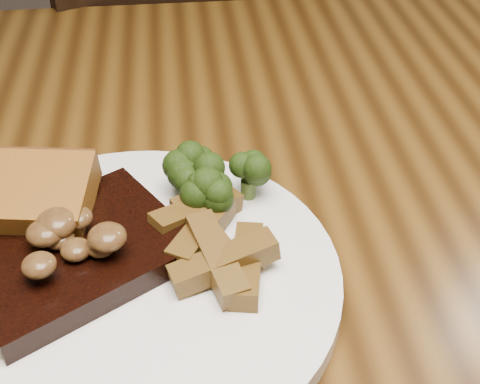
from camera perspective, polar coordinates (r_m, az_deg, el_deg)
The scene contains 9 objects.
dining_table at distance 0.60m, azimuth 1.36°, elevation -9.16°, with size 1.60×0.90×0.75m.
chair_far at distance 1.20m, azimuth -5.40°, elevation 8.91°, with size 0.58×0.58×0.93m.
plate at distance 0.48m, azimuth -9.52°, elevation -7.67°, with size 0.30×0.30×0.01m, color white.
steak at distance 0.49m, azimuth -14.03°, elevation -5.25°, with size 0.15×0.11×0.02m, color black.
steak_bone at distance 0.45m, azimuth -14.52°, elevation -9.94°, with size 0.13×0.01×0.02m, color beige.
mushroom_pile at distance 0.47m, azimuth -15.27°, elevation -3.19°, with size 0.08×0.08×0.03m, color brown, non-canonical shape.
garlic_bread at distance 0.53m, azimuth -18.72°, elevation -1.91°, with size 0.12×0.07×0.03m, color #97621B.
potato_wedges at distance 0.47m, azimuth -1.43°, elevation -5.41°, with size 0.10×0.10×0.02m, color brown, non-canonical shape.
broccoli_cluster at distance 0.53m, azimuth -2.22°, elevation 1.72°, with size 0.07×0.07×0.04m, color #213A0D, non-canonical shape.
Camera 1 is at (-0.06, -0.40, 1.10)m, focal length 50.00 mm.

